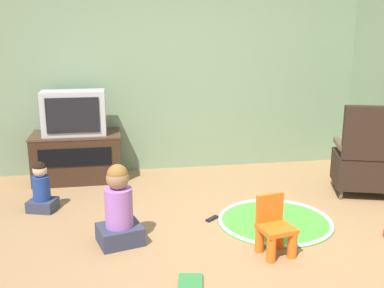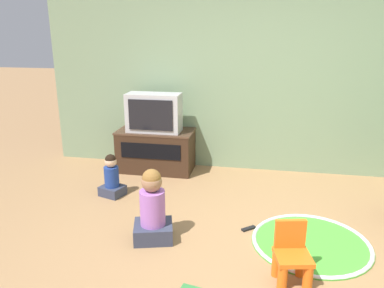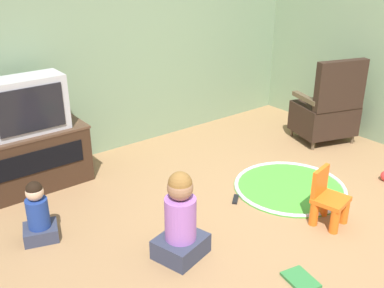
{
  "view_description": "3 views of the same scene",
  "coord_description": "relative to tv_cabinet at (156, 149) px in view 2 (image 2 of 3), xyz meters",
  "views": [
    {
      "loc": [
        -0.95,
        -3.34,
        1.76
      ],
      "look_at": [
        -0.3,
        0.41,
        0.78
      ],
      "focal_mm": 42.0,
      "sensor_mm": 36.0,
      "label": 1
    },
    {
      "loc": [
        -0.03,
        -2.78,
        1.88
      ],
      "look_at": [
        -0.67,
        0.63,
        0.82
      ],
      "focal_mm": 35.0,
      "sensor_mm": 36.0,
      "label": 2
    },
    {
      "loc": [
        -2.59,
        -2.03,
        2.12
      ],
      "look_at": [
        -0.55,
        0.58,
        0.67
      ],
      "focal_mm": 42.0,
      "sensor_mm": 36.0,
      "label": 3
    }
  ],
  "objects": [
    {
      "name": "remote_control",
      "position": [
        1.34,
        -1.42,
        -0.29
      ],
      "size": [
        0.14,
        0.13,
        0.02
      ],
      "rotation": [
        0.0,
        0.0,
        0.7
      ],
      "color": "black",
      "rests_on": "ground_plane"
    },
    {
      "name": "television",
      "position": [
        0.0,
        -0.06,
        0.53
      ],
      "size": [
        0.71,
        0.32,
        0.51
      ],
      "color": "#B7B7BC",
      "rests_on": "tv_cabinet"
    },
    {
      "name": "wall_back",
      "position": [
        1.07,
        0.34,
        1.14
      ],
      "size": [
        5.29,
        0.12,
        2.87
      ],
      "color": "gray",
      "rests_on": "ground_plane"
    },
    {
      "name": "yellow_kid_chair",
      "position": [
        1.69,
        -2.15,
        -0.1
      ],
      "size": [
        0.31,
        0.3,
        0.48
      ],
      "rotation": [
        0.0,
        0.0,
        0.21
      ],
      "color": "orange",
      "rests_on": "ground_plane"
    },
    {
      "name": "child_watching_center",
      "position": [
        0.47,
        -1.76,
        0.0
      ],
      "size": [
        0.42,
        0.39,
        0.7
      ],
      "rotation": [
        0.0,
        0.0,
        0.27
      ],
      "color": "#33384C",
      "rests_on": "ground_plane"
    },
    {
      "name": "play_mat",
      "position": [
        1.91,
        -1.58,
        -0.29
      ],
      "size": [
        1.08,
        1.08,
        0.04
      ],
      "color": "green",
      "rests_on": "ground_plane"
    },
    {
      "name": "tv_cabinet",
      "position": [
        0.0,
        0.0,
        0.0
      ],
      "size": [
        1.03,
        0.54,
        0.57
      ],
      "color": "#382316",
      "rests_on": "ground_plane"
    },
    {
      "name": "child_watching_left",
      "position": [
        -0.28,
        -0.91,
        -0.08
      ],
      "size": [
        0.32,
        0.3,
        0.51
      ],
      "rotation": [
        0.0,
        0.0,
        -0.32
      ],
      "color": "#33384C",
      "rests_on": "ground_plane"
    },
    {
      "name": "ground_plane",
      "position": [
        1.42,
        -1.96,
        -0.3
      ],
      "size": [
        30.0,
        30.0,
        0.0
      ],
      "primitive_type": "plane",
      "color": "#9E754C"
    }
  ]
}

